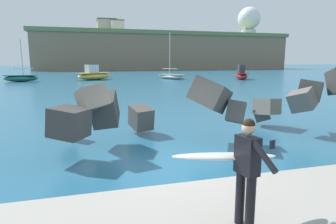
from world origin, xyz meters
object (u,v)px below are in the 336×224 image
boat_near_right (94,75)px  boat_mid_right (21,78)px  surfer_with_board (241,163)px  boat_near_left (172,76)px  boat_near_centre (241,75)px  radar_dome (249,20)px  station_building_central (106,27)px  station_building_east (110,27)px  station_building_west (117,27)px

boat_near_right → boat_mid_right: (-9.99, -1.71, -0.25)m
surfer_with_board → boat_near_left: (10.63, 40.72, -0.82)m
boat_near_centre → surfer_with_board: bearing=-119.7°
boat_near_left → radar_dome: radar_dome is taller
boat_mid_right → station_building_central: (15.82, 61.81, 14.29)m
boat_near_left → boat_near_centre: boat_near_left is taller
station_building_east → surfer_with_board: bearing=-93.3°
surfer_with_board → station_building_west: (7.85, 98.75, 13.21)m
station_building_east → boat_near_left: bearing=-86.0°
boat_near_centre → radar_dome: bearing=58.6°
boat_near_left → radar_dome: bearing=50.1°
station_building_west → station_building_central: size_ratio=0.82×
surfer_with_board → station_building_west: 99.94m
boat_near_right → radar_dome: size_ratio=0.56×
boat_near_right → station_building_central: size_ratio=0.71×
surfer_with_board → boat_near_centre: bearing=60.3°
boat_mid_right → station_building_west: size_ratio=0.85×
radar_dome → station_building_east: bearing=169.7°
boat_near_left → boat_mid_right: size_ratio=1.26×
station_building_east → boat_mid_right: bearing=-105.0°
boat_near_right → station_building_east: station_building_east is taller
boat_near_right → radar_dome: (59.02, 54.61, 17.55)m
radar_dome → station_building_central: radar_dome is taller
surfer_with_board → boat_near_centre: boat_near_centre is taller
station_building_west → station_building_central: (-3.51, 3.45, 0.33)m
station_building_west → station_building_east: bearing=103.7°
boat_near_left → radar_dome: 75.19m
station_building_west → surfer_with_board: bearing=-94.5°
boat_near_right → station_building_west: (9.34, 56.65, 13.71)m
station_building_east → station_building_west: bearing=-76.3°
station_building_central → station_building_east: (1.74, 3.82, 0.37)m
boat_near_right → radar_dome: bearing=42.8°
station_building_west → station_building_central: 4.93m
boat_near_right → station_building_west: station_building_west is taller
boat_near_centre → station_building_central: size_ratio=0.55×
surfer_with_board → radar_dome: 113.81m
surfer_with_board → station_building_east: 107.10m
boat_near_centre → station_building_east: bearing=102.3°
radar_dome → boat_mid_right: bearing=-140.8°
boat_near_left → radar_dome: size_ratio=0.69×
station_building_east → radar_dome: bearing=-10.3°
station_building_west → radar_dome: bearing=-2.4°
boat_near_left → station_building_central: (-6.29, 61.47, 14.37)m
boat_near_centre → radar_dome: size_ratio=0.43×
surfer_with_board → boat_mid_right: (-11.48, 40.39, -0.75)m
boat_mid_right → station_building_central: 65.38m
boat_mid_right → station_building_east: bearing=75.0°
station_building_central → boat_near_left: bearing=-84.2°
station_building_central → station_building_east: 4.22m
radar_dome → station_building_east: 52.38m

